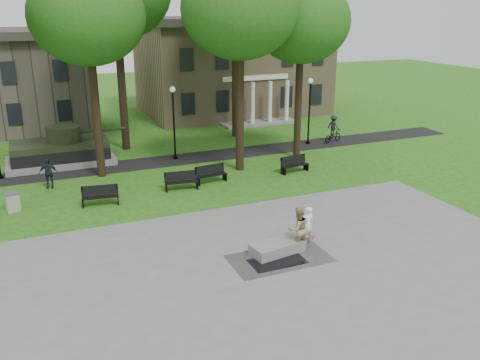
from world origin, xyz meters
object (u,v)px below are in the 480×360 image
(concrete_block, at_px, (277,247))
(skateboarder, at_px, (307,225))
(trash_bin, at_px, (12,201))
(park_bench_0, at_px, (100,195))
(friend_watching, at_px, (298,229))
(cyclist, at_px, (333,131))

(concrete_block, distance_m, skateboarder, 1.74)
(concrete_block, distance_m, trash_bin, 13.41)
(skateboarder, distance_m, park_bench_0, 10.78)
(friend_watching, distance_m, park_bench_0, 10.66)
(concrete_block, xyz_separation_m, skateboarder, (1.59, 0.39, 0.58))
(friend_watching, distance_m, trash_bin, 14.13)
(skateboarder, relative_size, friend_watching, 0.87)
(concrete_block, distance_m, friend_watching, 1.13)
(skateboarder, height_order, friend_watching, friend_watching)
(skateboarder, xyz_separation_m, cyclist, (10.25, 13.98, -0.00))
(concrete_block, relative_size, friend_watching, 1.19)
(concrete_block, xyz_separation_m, friend_watching, (0.89, -0.07, 0.70))
(cyclist, xyz_separation_m, park_bench_0, (-17.67, -6.16, -0.30))
(concrete_block, relative_size, skateboarder, 1.37)
(skateboarder, xyz_separation_m, park_bench_0, (-7.42, 7.82, -0.30))
(concrete_block, distance_m, cyclist, 18.63)
(cyclist, bearing_deg, friend_watching, 122.68)
(park_bench_0, height_order, trash_bin, park_bench_0)
(concrete_block, height_order, park_bench_0, park_bench_0)
(skateboarder, height_order, trash_bin, skateboarder)
(concrete_block, bearing_deg, cyclist, 50.50)
(friend_watching, bearing_deg, skateboarder, -152.23)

